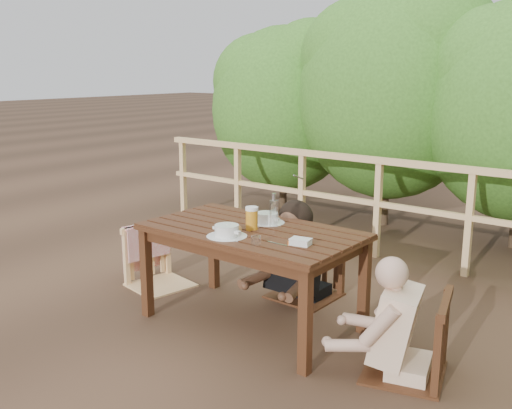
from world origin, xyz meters
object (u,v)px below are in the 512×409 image
Objects in this scene: chair_left at (159,232)px; chair_right at (408,298)px; diner_right at (414,281)px; beer_glass at (252,219)px; bread_roll at (233,229)px; woman at (307,221)px; soup_near at (227,231)px; soup_far at (267,218)px; butter_tub at (301,243)px; tumbler at (256,241)px; chair_far at (305,237)px; table at (252,278)px; bottle at (274,211)px.

chair_left is 0.97× the size of chair_right.
diner_right is 6.96× the size of beer_glass.
chair_right is at bearing 7.80° from bread_roll.
beer_glass is (-1.20, -0.02, 0.30)m from chair_right.
woman reaches higher than soup_near.
bread_roll is at bearing -105.95° from beer_glass.
soup_far is 0.61m from butter_tub.
diner_right is 9.15× the size of butter_tub.
chair_left is 1.14m from bread_roll.
soup_near is (-1.22, -0.26, 0.26)m from chair_right.
chair_right is 1.27m from soup_near.
diner_right is at bearing 17.22° from tumbler.
chair_right is at bearing 17.74° from tumbler.
woman reaches higher than beer_glass.
chair_right reaches higher than beer_glass.
tumbler is (-0.97, -0.30, 0.14)m from diner_right.
butter_tub is at bearing 37.42° from tumbler.
chair_far is 1.37m from chair_right.
chair_left is at bearing -152.23° from chair_far.
butter_tub is (0.50, -0.12, 0.39)m from table.
chair_far is 7.57× the size of bread_roll.
soup_far is at bearing 148.44° from bottle.
diner_right is at bearing 0.15° from table.
chair_left is 1.17m from beer_glass.
soup_near is at bearing -98.35° from chair_left.
chair_left reaches higher than soup_near.
chair_right is at bearing 75.02° from diner_right.
soup_near is (-0.01, -0.26, 0.41)m from table.
diner_right is at bearing 150.81° from woman.
chair_left is 2.31m from chair_right.
bottle reaches higher than butter_tub.
soup_far is at bearing 65.95° from diner_right.
bottle reaches higher than chair_left.
diner_right is at bearing -6.49° from bottle.
bottle is at bearing 59.06° from beer_glass.
chair_far is 0.97m from butter_tub.
bottle is at bearing -31.56° from soup_far.
soup_far is (-0.03, -0.50, 0.12)m from woman.
bread_roll is (-1.27, -0.17, 0.14)m from diner_right.
soup_far is at bearing 86.91° from woman.
woman is 7.25× the size of beer_glass.
soup_far is (-0.00, 0.46, -0.00)m from soup_near.
table is 0.76m from woman.
bread_roll is 0.17m from beer_glass.
table is at bearing -85.36° from soup_far.
chair_left is at bearing 174.42° from table.
butter_tub is (0.49, -0.82, 0.11)m from woman.
soup_near is at bearing -92.85° from chair_right.
tumbler is 0.29m from butter_tub.
chair_right is at bearing -9.28° from soup_far.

